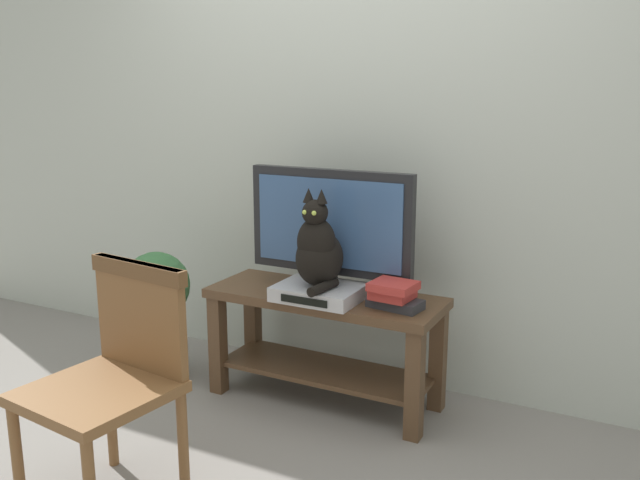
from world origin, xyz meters
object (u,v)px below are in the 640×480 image
(media_box, at_px, (319,292))
(cat, at_px, (318,250))
(tv_stand, at_px, (325,327))
(book_stack, at_px, (394,295))
(wooden_chair, at_px, (116,366))
(tv, at_px, (330,227))
(potted_plant, at_px, (157,309))

(media_box, distance_m, cat, 0.20)
(tv_stand, xyz_separation_m, book_stack, (0.37, -0.05, 0.23))
(tv_stand, height_order, wooden_chair, wooden_chair)
(tv, xyz_separation_m, cat, (0.02, -0.16, -0.08))
(potted_plant, bearing_deg, wooden_chair, -57.02)
(tv_stand, relative_size, book_stack, 4.49)
(tv_stand, bearing_deg, tv, 89.97)
(wooden_chair, height_order, book_stack, wooden_chair)
(tv_stand, height_order, tv, tv)
(media_box, bearing_deg, tv_stand, 100.71)
(wooden_chair, bearing_deg, potted_plant, 122.98)
(tv, distance_m, potted_plant, 1.04)
(media_box, height_order, book_stack, book_stack)
(media_box, height_order, wooden_chair, wooden_chair)
(tv, xyz_separation_m, media_box, (0.02, -0.14, -0.28))
(tv_stand, bearing_deg, potted_plant, -169.83)
(book_stack, bearing_deg, wooden_chair, -124.01)
(tv_stand, height_order, potted_plant, potted_plant)
(cat, bearing_deg, wooden_chair, -108.78)
(tv, distance_m, book_stack, 0.46)
(tv_stand, bearing_deg, cat, -80.11)
(book_stack, bearing_deg, media_box, -174.73)
(book_stack, xyz_separation_m, potted_plant, (-1.27, -0.11, -0.23))
(tv, bearing_deg, media_box, -83.39)
(tv_stand, height_order, book_stack, book_stack)
(potted_plant, bearing_deg, media_box, 4.57)
(tv_stand, xyz_separation_m, potted_plant, (-0.90, -0.16, 0.00))
(tv, relative_size, cat, 1.81)
(cat, bearing_deg, book_stack, 7.47)
(tv_stand, distance_m, potted_plant, 0.91)
(tv_stand, relative_size, potted_plant, 1.67)
(tv_stand, height_order, media_box, media_box)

